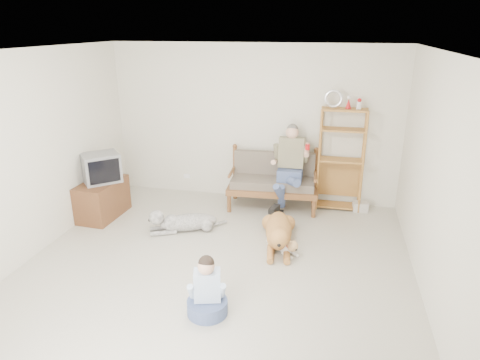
% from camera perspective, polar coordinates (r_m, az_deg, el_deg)
% --- Properties ---
extents(floor, '(5.50, 5.50, 0.00)m').
position_cam_1_polar(floor, '(5.49, -3.89, -12.78)').
color(floor, beige).
rests_on(floor, ground).
extents(ceiling, '(5.50, 5.50, 0.00)m').
position_cam_1_polar(ceiling, '(4.63, -4.70, 16.63)').
color(ceiling, white).
rests_on(ceiling, ground).
extents(wall_back, '(5.00, 0.00, 5.00)m').
position_cam_1_polar(wall_back, '(7.47, 1.77, 7.48)').
color(wall_back, beige).
rests_on(wall_back, ground).
extents(wall_front, '(5.00, 0.00, 5.00)m').
position_cam_1_polar(wall_front, '(2.68, -22.08, -18.75)').
color(wall_front, beige).
rests_on(wall_front, ground).
extents(wall_left, '(0.00, 5.50, 5.50)m').
position_cam_1_polar(wall_left, '(6.08, -27.51, 2.26)').
color(wall_left, beige).
rests_on(wall_left, ground).
extents(wall_right, '(0.00, 5.50, 5.50)m').
position_cam_1_polar(wall_right, '(4.84, 25.43, -1.52)').
color(wall_right, beige).
rests_on(wall_right, ground).
extents(loveseat, '(1.54, 0.79, 0.95)m').
position_cam_1_polar(loveseat, '(7.30, 4.47, 0.07)').
color(loveseat, brown).
rests_on(loveseat, ground).
extents(man, '(0.55, 0.79, 1.28)m').
position_cam_1_polar(man, '(7.02, 6.38, 0.78)').
color(man, '#4D5B8E').
rests_on(man, loveseat).
extents(etagere, '(0.76, 0.33, 2.01)m').
position_cam_1_polar(etagere, '(7.27, 13.28, 2.79)').
color(etagere, '#A57734').
rests_on(etagere, ground).
extents(book_stack, '(0.26, 0.20, 0.16)m').
position_cam_1_polar(book_stack, '(7.51, 15.72, -3.43)').
color(book_stack, silver).
rests_on(book_stack, ground).
extents(tv_stand, '(0.55, 0.93, 0.60)m').
position_cam_1_polar(tv_stand, '(7.31, -17.89, -2.43)').
color(tv_stand, brown).
rests_on(tv_stand, ground).
extents(crt_tv, '(0.71, 0.70, 0.46)m').
position_cam_1_polar(crt_tv, '(7.13, -18.02, 1.56)').
color(crt_tv, slate).
rests_on(crt_tv, tv_stand).
extents(wall_outlet, '(0.12, 0.02, 0.08)m').
position_cam_1_polar(wall_outlet, '(8.06, -7.09, 0.52)').
color(wall_outlet, white).
rests_on(wall_outlet, ground).
extents(golden_retriever, '(0.51, 1.52, 0.46)m').
position_cam_1_polar(golden_retriever, '(6.16, 5.18, -6.93)').
color(golden_retriever, '#C18143').
rests_on(golden_retriever, ground).
extents(shaggy_dog, '(1.14, 0.66, 0.37)m').
position_cam_1_polar(shaggy_dog, '(6.58, -7.81, -5.53)').
color(shaggy_dog, silver).
rests_on(shaggy_dog, ground).
extents(terrier, '(0.53, 0.47, 0.24)m').
position_cam_1_polar(terrier, '(5.99, 5.96, -8.71)').
color(terrier, white).
rests_on(terrier, ground).
extents(child, '(0.44, 0.44, 0.70)m').
position_cam_1_polar(child, '(4.76, -4.40, -14.79)').
color(child, '#4D5B8E').
rests_on(child, ground).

